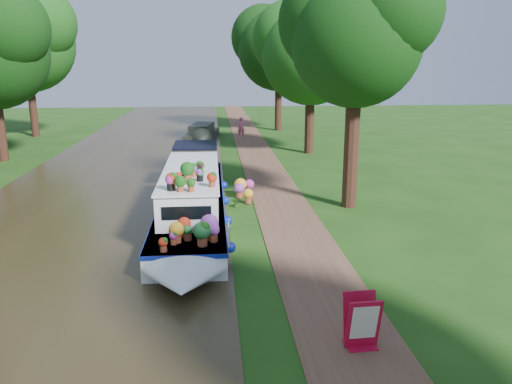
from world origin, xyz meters
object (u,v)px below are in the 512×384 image
Objects in this scene: sandwich_board at (362,324)px; plant_boat at (192,198)px; second_boat at (202,133)px; pedestrian_pink at (241,128)px.

plant_boat is at bearing 110.40° from sandwich_board.
second_boat is at bearing 90.04° from plant_boat.
sandwich_board is 0.69× the size of pedestrian_pink.
sandwich_board is at bearing -92.57° from pedestrian_pink.
plant_boat is 20.28m from pedestrian_pink.
plant_boat is 12.60× the size of sandwich_board.
pedestrian_pink reaches higher than second_boat.
second_boat reaches higher than sandwich_board.
plant_boat is 19.56m from second_boat.
second_boat is at bearing -174.14° from pedestrian_pink.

